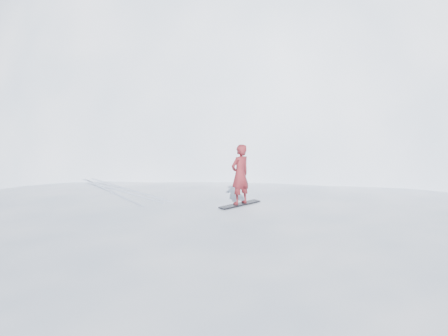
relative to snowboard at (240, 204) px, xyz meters
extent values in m
plane|color=white|center=(-1.57, -0.93, -2.41)|extent=(400.00, 400.00, 0.00)
ellipsoid|color=white|center=(-0.57, 2.07, -2.41)|extent=(36.00, 28.00, 4.80)
ellipsoid|color=white|center=(20.43, 25.07, -2.41)|extent=(60.00, 56.00, 56.00)
ellipsoid|color=white|center=(8.43, 19.07, -2.41)|extent=(28.00, 24.00, 18.00)
ellipsoid|color=white|center=(3.43, -3.93, -2.41)|extent=(5.00, 4.50, 0.70)
ellipsoid|color=white|center=(-3.57, 5.07, -2.41)|extent=(7.00, 6.30, 1.00)
ellipsoid|color=white|center=(5.43, 3.07, -2.41)|extent=(4.00, 3.60, 0.60)
cube|color=black|center=(0.00, 0.00, 0.00)|extent=(1.68, 0.54, 0.03)
imported|color=maroon|center=(0.00, 0.00, 1.01)|extent=(0.79, 0.58, 1.98)
cube|color=silver|center=(-3.06, 4.50, 0.01)|extent=(0.51, 5.99, 0.04)
cube|color=silver|center=(-2.72, 4.50, 0.01)|extent=(1.36, 5.87, 0.04)
cube|color=silver|center=(-2.38, 4.50, 0.01)|extent=(1.27, 5.89, 0.04)
camera|label=1|loc=(-7.36, -10.66, 3.28)|focal=32.00mm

